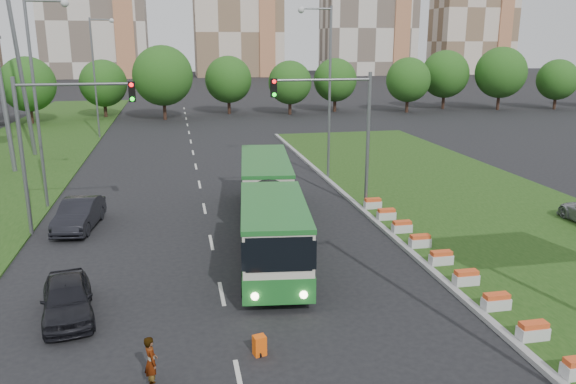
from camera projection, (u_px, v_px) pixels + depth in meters
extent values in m
plane|color=black|center=(296.00, 287.00, 22.69)|extent=(360.00, 360.00, 0.00)
cube|color=#1C3F12|center=(484.00, 211.00, 32.74)|extent=(14.00, 60.00, 0.15)
cube|color=#949494|center=(371.00, 218.00, 31.41)|extent=(0.30, 60.00, 0.18)
cylinder|color=slate|center=(368.00, 143.00, 32.36)|extent=(0.20, 0.20, 8.00)
cylinder|color=slate|center=(323.00, 80.00, 30.91)|extent=(5.50, 0.14, 0.14)
cube|color=black|center=(274.00, 88.00, 30.48)|extent=(0.32, 0.32, 1.00)
cylinder|color=slate|center=(22.00, 159.00, 27.89)|extent=(0.20, 0.20, 8.00)
cylinder|color=slate|center=(73.00, 84.00, 27.49)|extent=(5.50, 0.14, 0.14)
cube|color=black|center=(132.00, 92.00, 28.12)|extent=(0.32, 0.32, 1.00)
cube|color=beige|center=(474.00, 9.00, 176.86)|extent=(24.00, 14.00, 40.00)
cube|color=beige|center=(286.00, 235.00, 23.41)|extent=(2.58, 7.13, 2.79)
cube|color=beige|center=(255.00, 183.00, 32.08)|extent=(2.58, 8.68, 2.79)
cylinder|color=black|center=(269.00, 208.00, 27.39)|extent=(2.58, 1.29, 2.58)
cube|color=#1D6626|center=(286.00, 256.00, 23.65)|extent=(2.67, 7.18, 0.98)
cube|color=#1D6626|center=(255.00, 199.00, 32.32)|extent=(2.67, 8.74, 0.98)
cube|color=black|center=(286.00, 224.00, 23.29)|extent=(2.67, 7.18, 1.09)
cube|color=black|center=(255.00, 175.00, 31.96)|extent=(2.67, 8.74, 1.09)
imported|color=black|center=(67.00, 298.00, 20.06)|extent=(2.43, 4.50, 1.45)
imported|color=black|center=(79.00, 214.00, 29.68)|extent=(2.28, 4.98, 1.58)
imported|color=gray|center=(151.00, 362.00, 15.97)|extent=(0.52, 0.65, 1.57)
cube|color=#FF5A0D|center=(259.00, 345.00, 17.71)|extent=(0.38, 0.33, 0.65)
cylinder|color=black|center=(260.00, 355.00, 17.62)|extent=(0.04, 0.15, 0.15)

